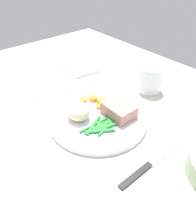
% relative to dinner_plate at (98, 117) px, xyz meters
% --- Properties ---
extents(dining_table, '(1.20, 0.90, 0.02)m').
position_rel_dinner_plate_xyz_m(dining_table, '(-0.03, 0.02, -0.02)').
color(dining_table, beige).
rests_on(dining_table, ground).
extents(dinner_plate, '(0.26, 0.26, 0.02)m').
position_rel_dinner_plate_xyz_m(dinner_plate, '(0.00, 0.00, 0.00)').
color(dinner_plate, white).
rests_on(dinner_plate, dining_table).
extents(meat_portion, '(0.08, 0.06, 0.03)m').
position_rel_dinner_plate_xyz_m(meat_portion, '(0.03, 0.04, 0.02)').
color(meat_portion, '#B2756B').
rests_on(meat_portion, dinner_plate).
extents(mashed_potatoes, '(0.06, 0.06, 0.05)m').
position_rel_dinner_plate_xyz_m(mashed_potatoes, '(-0.02, -0.05, 0.03)').
color(mashed_potatoes, beige).
rests_on(mashed_potatoes, dinner_plate).
extents(carrot_slices, '(0.07, 0.06, 0.01)m').
position_rel_dinner_plate_xyz_m(carrot_slices, '(-0.04, 0.03, 0.01)').
color(carrot_slices, orange).
rests_on(carrot_slices, dinner_plate).
extents(green_beans, '(0.07, 0.10, 0.01)m').
position_rel_dinner_plate_xyz_m(green_beans, '(0.04, -0.03, 0.01)').
color(green_beans, '#2D8C38').
rests_on(green_beans, dinner_plate).
extents(fork, '(0.01, 0.17, 0.00)m').
position_rel_dinner_plate_xyz_m(fork, '(-0.17, -0.00, -0.01)').
color(fork, silver).
rests_on(fork, dining_table).
extents(knife, '(0.02, 0.20, 0.01)m').
position_rel_dinner_plate_xyz_m(knife, '(0.18, -0.00, -0.01)').
color(knife, black).
rests_on(knife, dining_table).
extents(water_glass, '(0.08, 0.08, 0.08)m').
position_rel_dinner_plate_xyz_m(water_glass, '(-0.01, 0.22, 0.03)').
color(water_glass, silver).
rests_on(water_glass, dining_table).
extents(napkin, '(0.12, 0.11, 0.01)m').
position_rel_dinner_plate_xyz_m(napkin, '(-0.26, 0.14, -0.00)').
color(napkin, white).
rests_on(napkin, dining_table).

